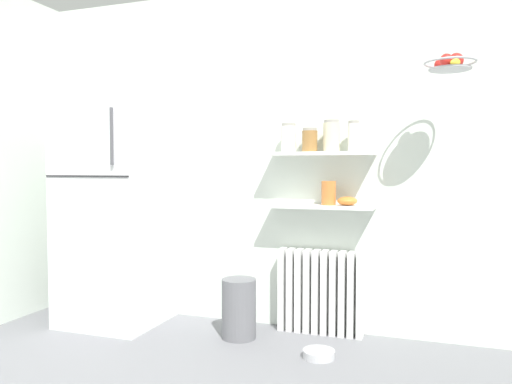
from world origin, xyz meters
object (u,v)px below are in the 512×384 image
radiator (320,292)px  trash_bin (239,308)px  shelf_bowl (347,201)px  hanging_fruit_basket (450,63)px  storage_jar_0 (289,138)px  pet_food_bowl (319,354)px  storage_jar_3 (354,136)px  vase (329,193)px  storage_jar_1 (310,140)px  storage_jar_2 (331,136)px  refrigerator (115,208)px

radiator → trash_bin: (-0.53, -0.30, -0.09)m
shelf_bowl → hanging_fruit_basket: hanging_fruit_basket is taller
storage_jar_0 → shelf_bowl: bearing=0.0°
pet_food_bowl → storage_jar_3: bearing=72.2°
radiator → pet_food_bowl: bearing=-78.9°
storage_jar_3 → hanging_fruit_basket: size_ratio=0.69×
vase → hanging_fruit_basket: (0.79, -0.26, 0.82)m
storage_jar_3 → hanging_fruit_basket: bearing=-22.5°
storage_jar_1 → storage_jar_2: storage_jar_2 is taller
shelf_bowl → hanging_fruit_basket: (0.66, -0.26, 0.87)m
storage_jar_2 → storage_jar_3: size_ratio=1.04×
storage_jar_0 → trash_bin: 1.29m
vase → storage_jar_0: bearing=180.0°
storage_jar_2 → pet_food_bowl: size_ratio=1.09×
storage_jar_1 → hanging_fruit_basket: size_ratio=0.56×
radiator → trash_bin: radiator is taller
storage_jar_2 → shelf_bowl: bearing=0.0°
hanging_fruit_basket → radiator: bearing=161.5°
vase → pet_food_bowl: vase is taller
vase → pet_food_bowl: 1.11m
trash_bin → hanging_fruit_basket: 2.15m
pet_food_bowl → storage_jar_0: bearing=126.4°
storage_jar_2 → hanging_fruit_basket: 0.91m
storage_jar_1 → vase: 0.41m
radiator → shelf_bowl: bearing=-8.7°
shelf_bowl → trash_bin: (-0.72, -0.27, -0.77)m
radiator → storage_jar_0: bearing=-172.8°
storage_jar_1 → pet_food_bowl: size_ratio=0.84×
storage_jar_0 → storage_jar_2: (0.32, 0.00, 0.01)m
refrigerator → storage_jar_0: bearing=9.7°
storage_jar_3 → vase: bearing=180.0°
trash_bin → vase: bearing=24.3°
storage_jar_0 → storage_jar_1: size_ratio=1.22×
refrigerator → shelf_bowl: size_ratio=12.77×
storage_jar_1 → radiator: bearing=20.8°
storage_jar_0 → storage_jar_2: size_ratio=0.93×
radiator → vase: 0.73m
refrigerator → hanging_fruit_basket: (2.44, -0.02, 0.95)m
trash_bin → shelf_bowl: bearing=20.2°
radiator → hanging_fruit_basket: size_ratio=2.01×
hanging_fruit_basket → storage_jar_0: bearing=166.8°
vase → storage_jar_2: bearing=0.0°
pet_food_bowl → shelf_bowl: bearing=77.1°
refrigerator → storage_jar_3: refrigerator is taller
storage_jar_0 → shelf_bowl: 0.63m
refrigerator → vase: refrigerator is taller
storage_jar_3 → hanging_fruit_basket: 0.79m
storage_jar_2 → radiator: bearing=159.2°
radiator → storage_jar_3: 1.16m
trash_bin → radiator: bearing=29.3°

